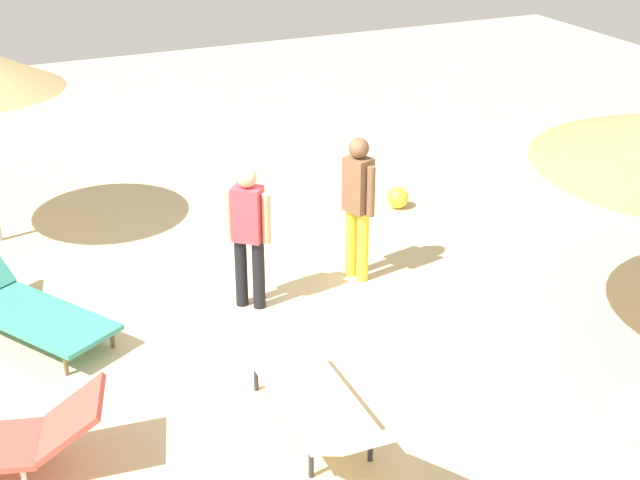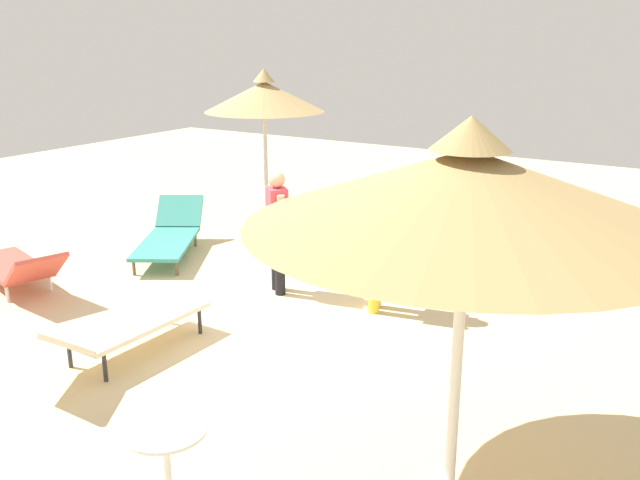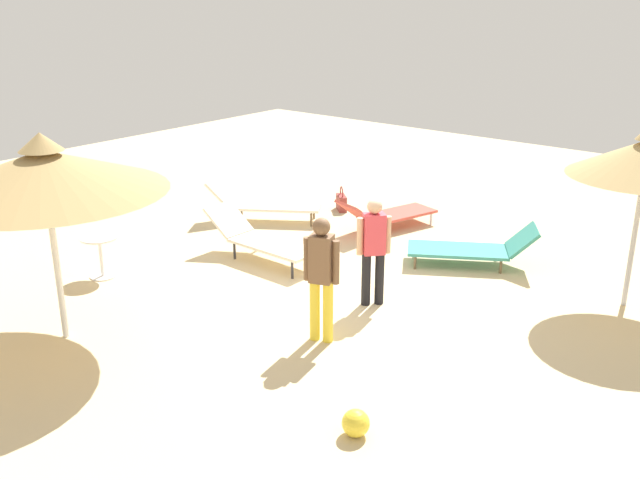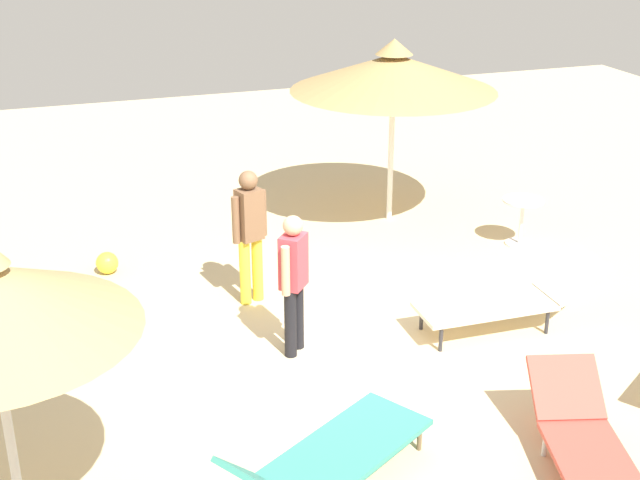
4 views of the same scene
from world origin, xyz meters
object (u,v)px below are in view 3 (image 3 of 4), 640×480
at_px(lounge_chair_near_left, 474,248).
at_px(side_table_round, 100,250).
at_px(parasol_umbrella_far_right, 44,171).
at_px(lounge_chair_front, 386,214).
at_px(lounge_chair_back, 259,238).
at_px(beach_ball, 356,423).
at_px(lounge_chair_edge, 261,203).
at_px(person_standing_far_left, 374,246).
at_px(handbag, 341,202).
at_px(person_standing_near_right, 321,272).

xyz_separation_m(lounge_chair_near_left, side_table_round, (-4.08, 4.26, 0.15)).
bearing_deg(parasol_umbrella_far_right, lounge_chair_front, -7.51).
relative_size(lounge_chair_back, beach_ball, 7.45).
xyz_separation_m(lounge_chair_edge, person_standing_far_left, (-1.78, -3.86, 0.53)).
bearing_deg(lounge_chair_edge, lounge_chair_back, -137.19).
bearing_deg(side_table_round, lounge_chair_near_left, -46.27).
xyz_separation_m(lounge_chair_back, lounge_chair_near_left, (1.99, -2.87, -0.07)).
distance_m(lounge_chair_back, lounge_chair_front, 2.70).
distance_m(lounge_chair_front, side_table_round, 5.15).
xyz_separation_m(lounge_chair_back, beach_ball, (-2.96, -4.14, -0.23)).
distance_m(lounge_chair_near_left, person_standing_far_left, 2.37).
relative_size(parasol_umbrella_far_right, lounge_chair_near_left, 1.40).
xyz_separation_m(lounge_chair_back, lounge_chair_edge, (1.51, 1.40, -0.02)).
bearing_deg(handbag, lounge_chair_edge, 153.14).
bearing_deg(lounge_chair_near_left, person_standing_near_right, 175.37).
distance_m(lounge_chair_front, person_standing_near_right, 4.59).
relative_size(person_standing_far_left, beach_ball, 5.46).
height_order(lounge_chair_near_left, side_table_round, lounge_chair_near_left).
height_order(lounge_chair_front, beach_ball, lounge_chair_front).
distance_m(person_standing_far_left, side_table_round, 4.28).
bearing_deg(lounge_chair_near_left, parasol_umbrella_far_right, 152.28).
distance_m(lounge_chair_front, lounge_chair_near_left, 2.20).
xyz_separation_m(lounge_chair_back, lounge_chair_front, (2.59, -0.76, -0.07)).
height_order(parasol_umbrella_far_right, person_standing_far_left, parasol_umbrella_far_right).
bearing_deg(lounge_chair_edge, person_standing_far_left, -114.74).
bearing_deg(lounge_chair_edge, lounge_chair_near_left, -83.59).
height_order(lounge_chair_front, handbag, lounge_chair_front).
height_order(lounge_chair_back, beach_ball, lounge_chair_back).
distance_m(lounge_chair_edge, lounge_chair_near_left, 4.30).
xyz_separation_m(person_standing_far_left, side_table_round, (-1.82, 3.85, -0.44)).
bearing_deg(lounge_chair_front, lounge_chair_edge, 116.58).
bearing_deg(parasol_umbrella_far_right, side_table_round, 41.83).
bearing_deg(lounge_chair_back, lounge_chair_edge, 42.81).
xyz_separation_m(parasol_umbrella_far_right, lounge_chair_edge, (5.09, 1.34, -1.84)).
xyz_separation_m(lounge_chair_front, side_table_round, (-4.68, 2.15, 0.14)).
bearing_deg(beach_ball, side_table_round, 81.07).
xyz_separation_m(lounge_chair_near_left, person_standing_far_left, (-2.26, 0.42, 0.58)).
xyz_separation_m(parasol_umbrella_far_right, person_standing_far_left, (3.32, -2.51, -1.31)).
distance_m(person_standing_far_left, beach_ball, 3.26).
xyz_separation_m(parasol_umbrella_far_right, beach_ball, (0.62, -4.20, -2.06)).
bearing_deg(person_standing_far_left, lounge_chair_edge, 65.26).
bearing_deg(parasol_umbrella_far_right, lounge_chair_near_left, -27.72).
xyz_separation_m(lounge_chair_near_left, handbag, (1.05, 3.50, -0.13)).
relative_size(lounge_chair_front, side_table_round, 3.15).
xyz_separation_m(lounge_chair_front, lounge_chair_near_left, (-0.60, -2.11, -0.01)).
bearing_deg(lounge_chair_front, person_standing_far_left, -149.25).
bearing_deg(lounge_chair_back, handbag, 11.59).
bearing_deg(person_standing_far_left, person_standing_near_right, -174.51).
bearing_deg(lounge_chair_near_left, side_table_round, 133.73).
bearing_deg(beach_ball, person_standing_near_right, 48.47).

